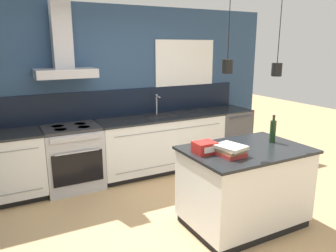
{
  "coord_description": "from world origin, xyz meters",
  "views": [
    {
      "loc": [
        -1.66,
        -2.85,
        2.0
      ],
      "look_at": [
        0.16,
        0.57,
        1.05
      ],
      "focal_mm": 35.0,
      "sensor_mm": 36.0,
      "label": 1
    }
  ],
  "objects_px": {
    "bottle_on_island": "(273,131)",
    "book_stack": "(230,150)",
    "oven_range": "(73,157)",
    "red_supply_box": "(205,147)",
    "dishwasher": "(228,134)"
  },
  "relations": [
    {
      "from": "bottle_on_island",
      "to": "red_supply_box",
      "type": "bearing_deg",
      "value": 177.35
    },
    {
      "from": "red_supply_box",
      "to": "dishwasher",
      "type": "bearing_deg",
      "value": 46.0
    },
    {
      "from": "book_stack",
      "to": "bottle_on_island",
      "type": "bearing_deg",
      "value": 10.81
    },
    {
      "from": "dishwasher",
      "to": "red_supply_box",
      "type": "xyz_separation_m",
      "value": [
        -1.78,
        -1.84,
        0.52
      ]
    },
    {
      "from": "oven_range",
      "to": "red_supply_box",
      "type": "height_order",
      "value": "red_supply_box"
    },
    {
      "from": "bottle_on_island",
      "to": "book_stack",
      "type": "xyz_separation_m",
      "value": [
        -0.73,
        -0.14,
        -0.08
      ]
    },
    {
      "from": "dishwasher",
      "to": "book_stack",
      "type": "distance_m",
      "value": 2.62
    },
    {
      "from": "oven_range",
      "to": "bottle_on_island",
      "type": "xyz_separation_m",
      "value": [
        1.91,
        -1.88,
        0.59
      ]
    },
    {
      "from": "dishwasher",
      "to": "bottle_on_island",
      "type": "distance_m",
      "value": 2.15
    },
    {
      "from": "oven_range",
      "to": "red_supply_box",
      "type": "distance_m",
      "value": 2.15
    },
    {
      "from": "dishwasher",
      "to": "red_supply_box",
      "type": "distance_m",
      "value": 2.61
    },
    {
      "from": "oven_range",
      "to": "book_stack",
      "type": "height_order",
      "value": "book_stack"
    },
    {
      "from": "book_stack",
      "to": "red_supply_box",
      "type": "xyz_separation_m",
      "value": [
        -0.18,
        0.18,
        0.01
      ]
    },
    {
      "from": "book_stack",
      "to": "red_supply_box",
      "type": "distance_m",
      "value": 0.26
    },
    {
      "from": "bottle_on_island",
      "to": "dishwasher",
      "type": "bearing_deg",
      "value": 65.47
    }
  ]
}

